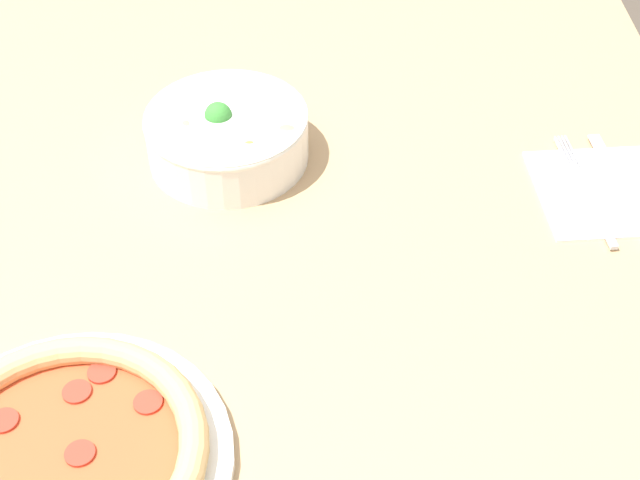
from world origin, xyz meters
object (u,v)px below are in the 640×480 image
at_px(pizza, 61,459).
at_px(bowl, 228,133).
at_px(fork, 586,190).
at_px(knife, 625,194).

distance_m(pizza, bowl, 0.44).
relative_size(pizza, bowl, 1.50).
relative_size(pizza, fork, 1.48).
relative_size(pizza, knife, 1.42).
height_order(pizza, knife, pizza).
bearing_deg(knife, fork, 75.94).
height_order(bowl, fork, bowl).
distance_m(bowl, fork, 0.42).
bearing_deg(pizza, bowl, 74.56).
bearing_deg(bowl, pizza, -105.44).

